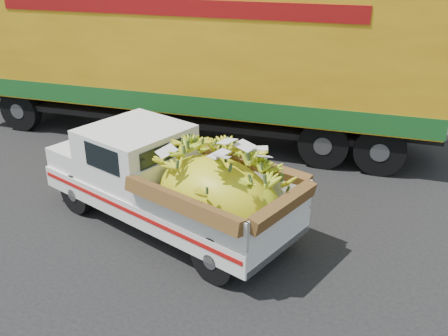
% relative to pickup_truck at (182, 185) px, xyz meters
% --- Properties ---
extents(ground, '(100.00, 100.00, 0.00)m').
position_rel_pickup_truck_xyz_m(ground, '(-1.63, 0.64, -0.89)').
color(ground, black).
rests_on(ground, ground).
extents(curb, '(60.00, 0.25, 0.15)m').
position_rel_pickup_truck_xyz_m(curb, '(-1.63, 6.75, -0.82)').
color(curb, gray).
rests_on(curb, ground).
extents(sidewalk, '(60.00, 4.00, 0.14)m').
position_rel_pickup_truck_xyz_m(sidewalk, '(-1.63, 8.85, -0.82)').
color(sidewalk, gray).
rests_on(sidewalk, ground).
extents(pickup_truck, '(5.01, 2.87, 1.66)m').
position_rel_pickup_truck_xyz_m(pickup_truck, '(0.00, 0.00, 0.00)').
color(pickup_truck, black).
rests_on(pickup_truck, ground).
extents(semi_trailer, '(12.04, 3.84, 3.80)m').
position_rel_pickup_truck_xyz_m(semi_trailer, '(-2.04, 4.30, 1.23)').
color(semi_trailer, black).
rests_on(semi_trailer, ground).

